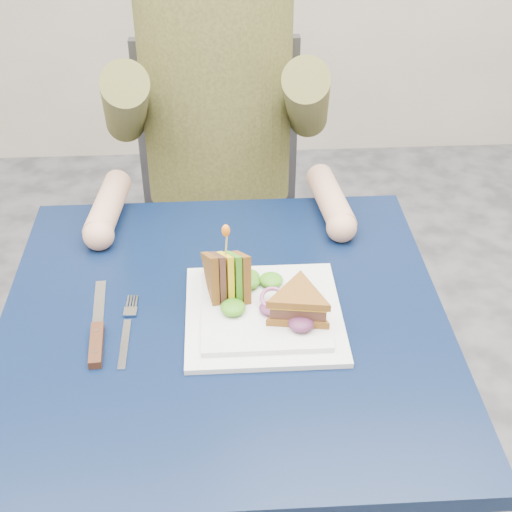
{
  "coord_description": "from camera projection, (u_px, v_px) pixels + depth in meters",
  "views": [
    {
      "loc": [
        0.0,
        -0.91,
        1.51
      ],
      "look_at": [
        0.06,
        0.05,
        0.82
      ],
      "focal_mm": 50.0,
      "sensor_mm": 36.0,
      "label": 1
    }
  ],
  "objects": [
    {
      "name": "toothpick_frill",
      "position": [
        226.0,
        231.0,
        1.14
      ],
      "size": [
        0.01,
        0.01,
        0.02
      ],
      "primitive_type": "ellipsoid",
      "color": "orange",
      "rests_on": "sandwich_upright"
    },
    {
      "name": "plate",
      "position": [
        264.0,
        313.0,
        1.19
      ],
      "size": [
        0.26,
        0.26,
        0.02
      ],
      "color": "white",
      "rests_on": "table"
    },
    {
      "name": "chair",
      "position": [
        220.0,
        197.0,
        1.88
      ],
      "size": [
        0.42,
        0.4,
        0.93
      ],
      "color": "#47474C",
      "rests_on": "ground"
    },
    {
      "name": "fork",
      "position": [
        127.0,
        332.0,
        1.16
      ],
      "size": [
        0.02,
        0.18,
        0.01
      ],
      "color": "silver",
      "rests_on": "table"
    },
    {
      "name": "lettuce_spill",
      "position": [
        266.0,
        299.0,
        1.19
      ],
      "size": [
        0.15,
        0.13,
        0.02
      ],
      "primitive_type": null,
      "color": "#337A14",
      "rests_on": "plate"
    },
    {
      "name": "sandwich_upright",
      "position": [
        227.0,
        276.0,
        1.2
      ],
      "size": [
        0.09,
        0.15,
        0.15
      ],
      "color": "brown",
      "rests_on": "plate"
    },
    {
      "name": "onion_ring",
      "position": [
        273.0,
        298.0,
        1.18
      ],
      "size": [
        0.04,
        0.04,
        0.02
      ],
      "primitive_type": "torus",
      "rotation": [
        0.44,
        0.0,
        0.0
      ],
      "color": "#9E4C7A",
      "rests_on": "plate"
    },
    {
      "name": "diner",
      "position": [
        216.0,
        77.0,
        1.57
      ],
      "size": [
        0.54,
        0.59,
        0.74
      ],
      "color": "#4D4D23",
      "rests_on": "chair"
    },
    {
      "name": "sandwich_flat",
      "position": [
        299.0,
        304.0,
        1.15
      ],
      "size": [
        0.13,
        0.13,
        0.05
      ],
      "color": "brown",
      "rests_on": "plate"
    },
    {
      "name": "table",
      "position": [
        225.0,
        351.0,
        1.24
      ],
      "size": [
        0.75,
        0.75,
        0.73
      ],
      "color": "black",
      "rests_on": "ground"
    },
    {
      "name": "toothpick",
      "position": [
        226.0,
        245.0,
        1.16
      ],
      "size": [
        0.01,
        0.01,
        0.06
      ],
      "primitive_type": "cylinder",
      "rotation": [
        0.14,
        0.07,
        0.0
      ],
      "color": "tan",
      "rests_on": "sandwich_upright"
    },
    {
      "name": "knife",
      "position": [
        97.0,
        337.0,
        1.15
      ],
      "size": [
        0.04,
        0.22,
        0.02
      ],
      "color": "silver",
      "rests_on": "table"
    }
  ]
}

